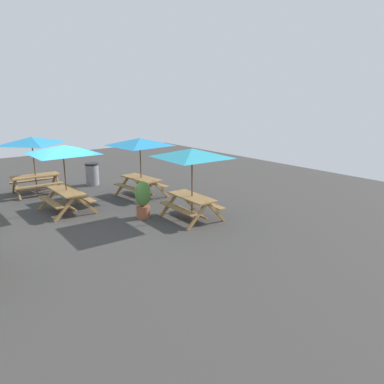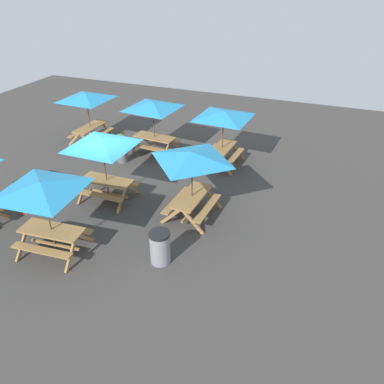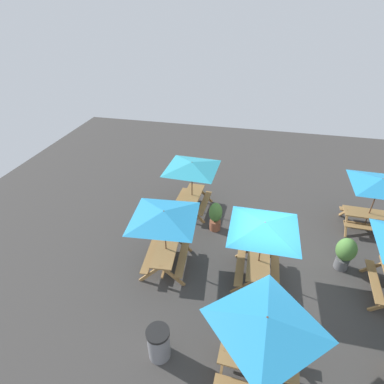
{
  "view_description": "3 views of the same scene",
  "coord_description": "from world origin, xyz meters",
  "px_view_note": "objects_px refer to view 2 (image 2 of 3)",
  "views": [
    {
      "loc": [
        12.08,
        -3.95,
        3.97
      ],
      "look_at": [
        3.05,
        3.23,
        0.9
      ],
      "focal_mm": 35.0,
      "sensor_mm": 36.0,
      "label": 1
    },
    {
      "loc": [
        -7.02,
        9.74,
        7.03
      ],
      "look_at": [
        -3.31,
        0.25,
        0.9
      ],
      "focal_mm": 35.0,
      "sensor_mm": 36.0,
      "label": 2
    },
    {
      "loc": [
        -7.26,
        0.92,
        7.66
      ],
      "look_at": [
        3.05,
        3.23,
        0.9
      ],
      "focal_mm": 28.0,
      "sensor_mm": 36.0,
      "label": 3
    }
  ],
  "objects_px": {
    "picnic_table_3": "(42,192)",
    "picnic_table_6": "(102,147)",
    "potted_plant_1": "(22,195)",
    "picnic_table_5": "(224,118)",
    "picnic_table_4": "(153,109)",
    "trash_bin_gray": "(160,247)",
    "picnic_table_1": "(192,161)",
    "potted_plant_0": "(121,146)",
    "picnic_table_0": "(86,100)"
  },
  "relations": [
    {
      "from": "picnic_table_1",
      "to": "picnic_table_0",
      "type": "bearing_deg",
      "value": -118.18
    },
    {
      "from": "picnic_table_1",
      "to": "picnic_table_6",
      "type": "bearing_deg",
      "value": -85.24
    },
    {
      "from": "picnic_table_4",
      "to": "picnic_table_5",
      "type": "height_order",
      "value": "same"
    },
    {
      "from": "potted_plant_0",
      "to": "potted_plant_1",
      "type": "bearing_deg",
      "value": 76.26
    },
    {
      "from": "picnic_table_0",
      "to": "potted_plant_0",
      "type": "bearing_deg",
      "value": 63.48
    },
    {
      "from": "picnic_table_4",
      "to": "potted_plant_0",
      "type": "distance_m",
      "value": 2.02
    },
    {
      "from": "picnic_table_0",
      "to": "picnic_table_4",
      "type": "relative_size",
      "value": 1.0
    },
    {
      "from": "picnic_table_5",
      "to": "potted_plant_0",
      "type": "height_order",
      "value": "picnic_table_5"
    },
    {
      "from": "picnic_table_6",
      "to": "potted_plant_1",
      "type": "distance_m",
      "value": 3.06
    },
    {
      "from": "picnic_table_4",
      "to": "trash_bin_gray",
      "type": "xyz_separation_m",
      "value": [
        -3.29,
        6.36,
        -1.49
      ]
    },
    {
      "from": "picnic_table_6",
      "to": "trash_bin_gray",
      "type": "height_order",
      "value": "picnic_table_6"
    },
    {
      "from": "picnic_table_4",
      "to": "picnic_table_1",
      "type": "bearing_deg",
      "value": 134.69
    },
    {
      "from": "picnic_table_6",
      "to": "trash_bin_gray",
      "type": "distance_m",
      "value": 4.16
    },
    {
      "from": "picnic_table_5",
      "to": "picnic_table_3",
      "type": "bearing_deg",
      "value": -17.75
    },
    {
      "from": "picnic_table_3",
      "to": "picnic_table_6",
      "type": "relative_size",
      "value": 1.0
    },
    {
      "from": "picnic_table_5",
      "to": "picnic_table_4",
      "type": "bearing_deg",
      "value": -86.43
    },
    {
      "from": "picnic_table_1",
      "to": "picnic_table_3",
      "type": "distance_m",
      "value": 4.32
    },
    {
      "from": "picnic_table_3",
      "to": "picnic_table_6",
      "type": "bearing_deg",
      "value": -92.69
    },
    {
      "from": "picnic_table_5",
      "to": "potted_plant_1",
      "type": "bearing_deg",
      "value": -37.56
    },
    {
      "from": "picnic_table_1",
      "to": "picnic_table_3",
      "type": "xyz_separation_m",
      "value": [
        3.0,
        3.1,
        0.0
      ]
    },
    {
      "from": "picnic_table_0",
      "to": "picnic_table_3",
      "type": "relative_size",
      "value": 1.0
    },
    {
      "from": "trash_bin_gray",
      "to": "potted_plant_0",
      "type": "relative_size",
      "value": 0.79
    },
    {
      "from": "picnic_table_4",
      "to": "potted_plant_1",
      "type": "distance_m",
      "value": 6.24
    },
    {
      "from": "picnic_table_6",
      "to": "potted_plant_1",
      "type": "relative_size",
      "value": 2.31
    },
    {
      "from": "picnic_table_1",
      "to": "trash_bin_gray",
      "type": "relative_size",
      "value": 2.38
    },
    {
      "from": "potted_plant_0",
      "to": "picnic_table_6",
      "type": "bearing_deg",
      "value": 110.99
    },
    {
      "from": "picnic_table_0",
      "to": "picnic_table_4",
      "type": "xyz_separation_m",
      "value": [
        -3.29,
        0.01,
        0.0
      ]
    },
    {
      "from": "picnic_table_6",
      "to": "trash_bin_gray",
      "type": "relative_size",
      "value": 2.89
    },
    {
      "from": "picnic_table_0",
      "to": "picnic_table_5",
      "type": "relative_size",
      "value": 1.0
    },
    {
      "from": "picnic_table_3",
      "to": "trash_bin_gray",
      "type": "relative_size",
      "value": 2.88
    },
    {
      "from": "picnic_table_4",
      "to": "potted_plant_0",
      "type": "height_order",
      "value": "picnic_table_4"
    },
    {
      "from": "picnic_table_3",
      "to": "picnic_table_5",
      "type": "bearing_deg",
      "value": -116.36
    },
    {
      "from": "picnic_table_4",
      "to": "potted_plant_0",
      "type": "relative_size",
      "value": 2.28
    },
    {
      "from": "potted_plant_1",
      "to": "picnic_table_6",
      "type": "bearing_deg",
      "value": -141.75
    },
    {
      "from": "picnic_table_1",
      "to": "potted_plant_1",
      "type": "bearing_deg",
      "value": -68.19
    },
    {
      "from": "picnic_table_4",
      "to": "trash_bin_gray",
      "type": "height_order",
      "value": "picnic_table_4"
    },
    {
      "from": "picnic_table_5",
      "to": "picnic_table_6",
      "type": "relative_size",
      "value": 1.0
    },
    {
      "from": "picnic_table_3",
      "to": "picnic_table_1",
      "type": "bearing_deg",
      "value": -138.92
    },
    {
      "from": "picnic_table_1",
      "to": "picnic_table_4",
      "type": "xyz_separation_m",
      "value": [
        3.29,
        -3.96,
        0.0
      ]
    },
    {
      "from": "picnic_table_0",
      "to": "trash_bin_gray",
      "type": "height_order",
      "value": "picnic_table_0"
    },
    {
      "from": "potted_plant_0",
      "to": "potted_plant_1",
      "type": "distance_m",
      "value": 4.61
    },
    {
      "from": "picnic_table_1",
      "to": "potted_plant_0",
      "type": "relative_size",
      "value": 1.89
    },
    {
      "from": "picnic_table_6",
      "to": "potted_plant_1",
      "type": "height_order",
      "value": "picnic_table_6"
    },
    {
      "from": "picnic_table_1",
      "to": "potted_plant_0",
      "type": "xyz_separation_m",
      "value": [
        4.18,
        -2.68,
        -1.28
      ]
    },
    {
      "from": "picnic_table_3",
      "to": "picnic_table_6",
      "type": "xyz_separation_m",
      "value": [
        0.12,
        -3.01,
        0.0
      ]
    },
    {
      "from": "picnic_table_0",
      "to": "picnic_table_6",
      "type": "height_order",
      "value": "same"
    },
    {
      "from": "trash_bin_gray",
      "to": "picnic_table_4",
      "type": "bearing_deg",
      "value": -62.62
    },
    {
      "from": "picnic_table_4",
      "to": "trash_bin_gray",
      "type": "distance_m",
      "value": 7.32
    },
    {
      "from": "picnic_table_1",
      "to": "picnic_table_3",
      "type": "height_order",
      "value": "same"
    },
    {
      "from": "picnic_table_3",
      "to": "picnic_table_4",
      "type": "relative_size",
      "value": 1.0
    }
  ]
}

